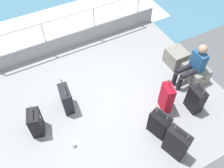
# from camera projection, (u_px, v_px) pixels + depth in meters

# --- Properties ---
(ground_plane) EXTENTS (4.40, 5.20, 0.06)m
(ground_plane) POSITION_uv_depth(u_px,v_px,m) (109.00, 103.00, 5.60)
(ground_plane) COLOR #939699
(gunwale_port) EXTENTS (0.06, 5.20, 0.45)m
(gunwale_port) POSITION_uv_depth(u_px,v_px,m) (72.00, 40.00, 6.62)
(gunwale_port) COLOR #939699
(gunwale_port) RESTS_ON ground_plane
(railing_port) EXTENTS (0.04, 4.20, 1.02)m
(railing_port) POSITION_uv_depth(u_px,v_px,m) (69.00, 23.00, 6.20)
(railing_port) COLOR silver
(railing_port) RESTS_ON ground_plane
(sea_wake) EXTENTS (12.00, 12.00, 0.01)m
(sea_wake) POSITION_uv_depth(u_px,v_px,m) (58.00, 28.00, 7.87)
(sea_wake) COLOR teal
(sea_wake) RESTS_ON ground_plane
(cargo_crate_0) EXTENTS (0.53, 0.45, 0.42)m
(cargo_crate_0) POSITION_uv_depth(u_px,v_px,m) (176.00, 57.00, 6.21)
(cargo_crate_0) COLOR gray
(cargo_crate_0) RESTS_ON ground_plane
(cargo_crate_1) EXTENTS (0.61, 0.48, 0.39)m
(cargo_crate_1) POSITION_uv_depth(u_px,v_px,m) (195.00, 73.00, 5.89)
(cargo_crate_1) COLOR gray
(cargo_crate_1) RESTS_ON ground_plane
(passenger_seated) EXTENTS (0.34, 0.66, 1.09)m
(passenger_seated) POSITION_uv_depth(u_px,v_px,m) (193.00, 65.00, 5.54)
(passenger_seated) COLOR #26598C
(passenger_seated) RESTS_ON ground_plane
(suitcase_0) EXTENTS (0.48, 0.33, 0.88)m
(suitcase_0) POSITION_uv_depth(u_px,v_px,m) (176.00, 143.00, 4.53)
(suitcase_0) COLOR black
(suitcase_0) RESTS_ON ground_plane
(suitcase_1) EXTENTS (0.41, 0.32, 0.71)m
(suitcase_1) POSITION_uv_depth(u_px,v_px,m) (36.00, 123.00, 4.88)
(suitcase_1) COLOR black
(suitcase_1) RESTS_ON ground_plane
(suitcase_2) EXTENTS (0.46, 0.35, 0.76)m
(suitcase_2) POSITION_uv_depth(u_px,v_px,m) (159.00, 124.00, 4.87)
(suitcase_2) COLOR black
(suitcase_2) RESTS_ON ground_plane
(suitcase_3) EXTENTS (0.38, 0.26, 0.82)m
(suitcase_3) POSITION_uv_depth(u_px,v_px,m) (167.00, 98.00, 5.20)
(suitcase_3) COLOR #B70C1E
(suitcase_3) RESTS_ON ground_plane
(suitcase_4) EXTENTS (0.46, 0.25, 0.80)m
(suitcase_4) POSITION_uv_depth(u_px,v_px,m) (66.00, 99.00, 5.25)
(suitcase_4) COLOR black
(suitcase_4) RESTS_ON ground_plane
(suitcase_5) EXTENTS (0.38, 0.25, 0.85)m
(suitcase_5) POSITION_uv_depth(u_px,v_px,m) (195.00, 99.00, 5.23)
(suitcase_5) COLOR black
(suitcase_5) RESTS_ON ground_plane
(paper_cup) EXTENTS (0.08, 0.08, 0.10)m
(paper_cup) POSITION_uv_depth(u_px,v_px,m) (74.00, 145.00, 4.84)
(paper_cup) COLOR white
(paper_cup) RESTS_ON ground_plane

